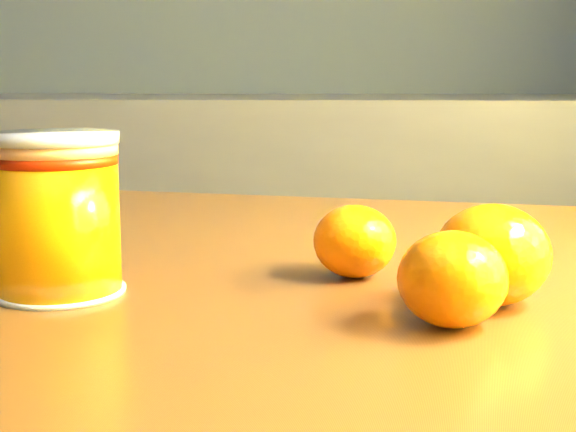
{
  "coord_description": "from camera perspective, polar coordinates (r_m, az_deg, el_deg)",
  "views": [
    {
      "loc": [
        1.01,
        -0.34,
        0.94
      ],
      "look_at": [
        0.97,
        0.14,
        0.86
      ],
      "focal_mm": 50.0,
      "sensor_mm": 36.0,
      "label": 1
    }
  ],
  "objects": [
    {
      "name": "juice_glass",
      "position": [
        0.51,
        -16.1,
        0.07
      ],
      "size": [
        0.08,
        0.08,
        0.1
      ],
      "rotation": [
        0.0,
        0.0,
        0.3
      ],
      "color": "orange",
      "rests_on": "table"
    },
    {
      "name": "orange_front",
      "position": [
        0.49,
        14.32,
        -2.68
      ],
      "size": [
        0.07,
        0.07,
        0.06
      ],
      "primitive_type": "ellipsoid",
      "rotation": [
        0.0,
        0.0,
        0.03
      ],
      "color": "orange",
      "rests_on": "table"
    },
    {
      "name": "orange_back",
      "position": [
        0.54,
        4.76,
        -1.8
      ],
      "size": [
        0.06,
        0.06,
        0.05
      ],
      "primitive_type": "ellipsoid",
      "rotation": [
        0.0,
        0.0,
        0.15
      ],
      "color": "orange",
      "rests_on": "table"
    },
    {
      "name": "orange_extra",
      "position": [
        0.44,
        11.6,
        -4.42
      ],
      "size": [
        0.07,
        0.07,
        0.05
      ],
      "primitive_type": "ellipsoid",
      "rotation": [
        0.0,
        0.0,
        -0.14
      ],
      "color": "orange",
      "rests_on": "table"
    }
  ]
}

